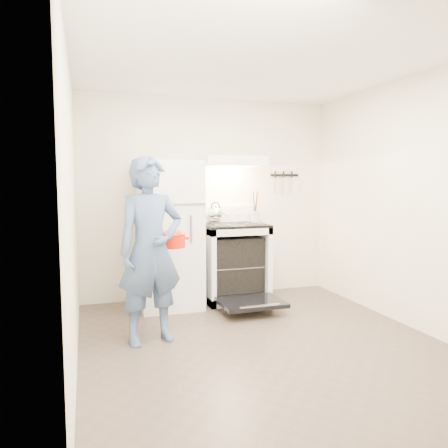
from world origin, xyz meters
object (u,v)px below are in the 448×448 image
(stove_body, at_px, (234,263))
(person, at_px, (151,250))
(dutch_oven, at_px, (171,241))
(refrigerator, at_px, (169,235))
(tea_kettle, at_px, (215,213))

(stove_body, distance_m, person, 1.67)
(person, height_order, dutch_oven, person)
(refrigerator, relative_size, stove_body, 1.85)
(refrigerator, xyz_separation_m, dutch_oven, (-0.12, -0.77, 0.03))
(tea_kettle, bearing_deg, refrigerator, -162.42)
(refrigerator, xyz_separation_m, stove_body, (0.81, 0.02, -0.39))
(stove_body, xyz_separation_m, person, (-1.18, -1.11, 0.39))
(tea_kettle, bearing_deg, dutch_oven, -127.66)
(tea_kettle, xyz_separation_m, dutch_oven, (-0.75, -0.97, -0.20))
(stove_body, distance_m, dutch_oven, 1.30)
(stove_body, bearing_deg, refrigerator, -178.23)
(tea_kettle, height_order, person, person)
(tea_kettle, bearing_deg, stove_body, -43.14)
(tea_kettle, distance_m, dutch_oven, 1.24)
(refrigerator, distance_m, stove_body, 0.90)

